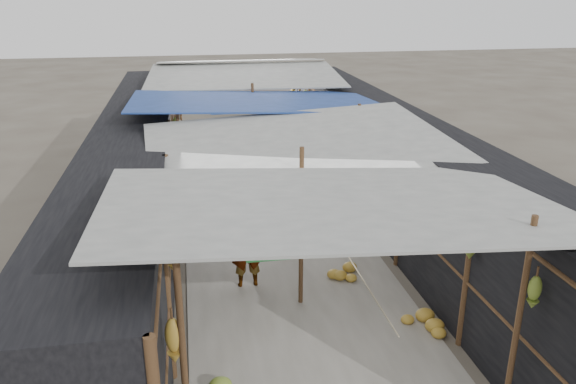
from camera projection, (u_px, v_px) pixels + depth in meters
aisle_slab at (269, 220)px, 12.28m from camera, size 3.60×16.00×0.02m
stall_left at (137, 177)px, 11.43m from camera, size 1.40×15.00×2.30m
stall_right at (389, 164)px, 12.34m from camera, size 1.40×15.00×2.30m
crate_near at (284, 240)px, 10.94m from camera, size 0.64×0.57×0.32m
crate_mid at (324, 231)px, 11.42m from camera, size 0.54×0.49×0.27m
crate_back at (218, 183)px, 14.20m from camera, size 0.46×0.39×0.27m
black_basin at (304, 188)px, 13.99m from camera, size 0.61×0.61×0.18m
vendor_elderly at (246, 248)px, 9.32m from camera, size 0.54×0.37×1.44m
shopper_blue at (215, 179)px, 12.64m from camera, size 0.72×0.57×1.48m
vendor_seated at (319, 167)px, 14.65m from camera, size 0.46×0.57×0.77m
market_canopy at (266, 108)px, 11.78m from camera, size 5.62×15.20×2.77m
hanging_bananas at (266, 145)px, 11.75m from camera, size 3.96×13.68×0.76m
floor_bananas at (283, 225)px, 11.66m from camera, size 3.88×10.05×0.35m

